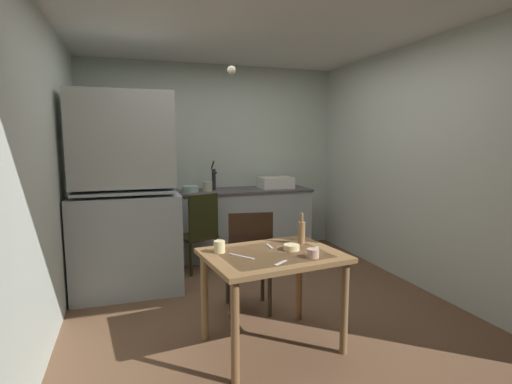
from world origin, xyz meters
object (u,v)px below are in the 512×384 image
hutch_cabinet (125,202)px  glass_bottle (301,232)px  mixing_bowl_counter (190,189)px  chair_by_counter (199,231)px  serving_bowl_wide (291,247)px  hand_pump (214,177)px  chair_far_side (249,261)px  sink_basin (276,182)px  dining_table (272,267)px  mug_tall (313,253)px

hutch_cabinet → glass_bottle: hutch_cabinet is taller
hutch_cabinet → mixing_bowl_counter: size_ratio=9.78×
chair_by_counter → serving_bowl_wide: size_ratio=7.70×
hand_pump → chair_far_side: (-0.09, -1.84, -0.57)m
sink_basin → hand_pump: size_ratio=1.13×
sink_basin → serving_bowl_wide: sink_basin is taller
sink_basin → chair_by_counter: (-1.16, -0.52, -0.49)m
hand_pump → serving_bowl_wide: (0.07, -2.41, -0.31)m
hutch_cabinet → mixing_bowl_counter: hutch_cabinet is taller
hutch_cabinet → serving_bowl_wide: hutch_cabinet is taller
dining_table → mug_tall: mug_tall is taller
hand_pump → chair_by_counter: 0.87m
hutch_cabinet → hand_pump: 1.51m
hutch_cabinet → hand_pump: hutch_cabinet is taller
sink_basin → hand_pump: bearing=177.0°
chair_by_counter → serving_bowl_wide: bearing=-78.4°
hutch_cabinet → hand_pump: (1.11, 1.02, 0.11)m
sink_basin → dining_table: sink_basin is taller
chair_by_counter → mug_tall: size_ratio=10.77×
dining_table → chair_by_counter: size_ratio=1.13×
sink_basin → mug_tall: (-0.71, -2.59, -0.21)m
mixing_bowl_counter → chair_far_side: 1.81m
chair_far_side → mug_tall: bearing=-74.1°
chair_by_counter → serving_bowl_wide: chair_by_counter is taller
sink_basin → glass_bottle: size_ratio=1.77×
dining_table → serving_bowl_wide: serving_bowl_wide is taller
glass_bottle → hand_pump: bearing=95.5°
mixing_bowl_counter → serving_bowl_wide: mixing_bowl_counter is taller
hand_pump → mug_tall: bearing=-87.0°
mixing_bowl_counter → glass_bottle: bearing=-75.9°
serving_bowl_wide → glass_bottle: glass_bottle is taller
hutch_cabinet → hand_pump: bearing=42.4°
serving_bowl_wide → mug_tall: (0.07, -0.22, 0.01)m
hutch_cabinet → chair_far_side: size_ratio=2.14×
mixing_bowl_counter → mug_tall: bearing=-79.6°
mixing_bowl_counter → chair_by_counter: (0.02, -0.47, -0.45)m
mug_tall → chair_far_side: bearing=105.9°
serving_bowl_wide → mug_tall: bearing=-72.2°
sink_basin → hutch_cabinet: bearing=-153.7°
hutch_cabinet → dining_table: hutch_cabinet is taller
chair_by_counter → glass_bottle: glass_bottle is taller
chair_far_side → hand_pump: bearing=87.3°
hutch_cabinet → dining_table: 1.78m
hand_pump → mixing_bowl_counter: 0.36m
sink_basin → hand_pump: hand_pump is taller
mug_tall → glass_bottle: size_ratio=0.35×
hutch_cabinet → chair_by_counter: 1.03m
dining_table → chair_by_counter: chair_by_counter is taller
hand_pump → mug_tall: size_ratio=4.50×
hutch_cabinet → mixing_bowl_counter: bearing=49.5°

